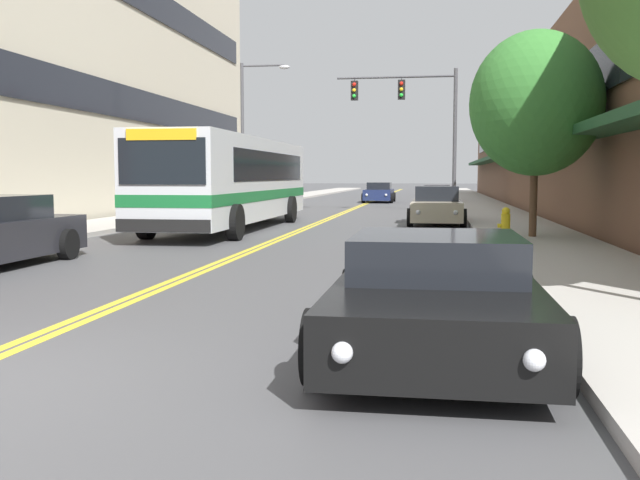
# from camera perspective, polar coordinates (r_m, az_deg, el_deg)

# --- Properties ---
(ground_plane) EXTENTS (240.00, 240.00, 0.00)m
(ground_plane) POSITION_cam_1_polar(r_m,az_deg,el_deg) (42.57, 3.35, 2.78)
(ground_plane) COLOR #4C4C4F
(sidewalk_left) EXTENTS (2.96, 106.00, 0.14)m
(sidewalk_left) POSITION_cam_1_polar(r_m,az_deg,el_deg) (43.83, -5.78, 2.92)
(sidewalk_left) COLOR #B2ADA5
(sidewalk_left) RESTS_ON ground_plane
(sidewalk_right) EXTENTS (2.96, 106.00, 0.14)m
(sidewalk_right) POSITION_cam_1_polar(r_m,az_deg,el_deg) (42.44, 12.78, 2.75)
(sidewalk_right) COLOR #B2ADA5
(sidewalk_right) RESTS_ON ground_plane
(centre_line) EXTENTS (0.34, 106.00, 0.01)m
(centre_line) POSITION_cam_1_polar(r_m,az_deg,el_deg) (42.57, 3.35, 2.79)
(centre_line) COLOR yellow
(centre_line) RESTS_ON ground_plane
(storefront_row_right) EXTENTS (9.10, 68.00, 7.55)m
(storefront_row_right) POSITION_cam_1_polar(r_m,az_deg,el_deg) (43.19, 20.52, 7.50)
(storefront_row_right) COLOR brown
(storefront_row_right) RESTS_ON ground_plane
(city_bus) EXTENTS (2.86, 12.48, 2.96)m
(city_bus) POSITION_cam_1_polar(r_m,az_deg,el_deg) (24.05, -6.95, 4.93)
(city_bus) COLOR silver
(city_bus) RESTS_ON ground_plane
(car_beige_parked_left_mid) EXTENTS (2.00, 4.82, 1.37)m
(car_beige_parked_left_mid) POSITION_cam_1_polar(r_m,az_deg,el_deg) (34.95, -5.28, 3.28)
(car_beige_parked_left_mid) COLOR #BCAD89
(car_beige_parked_left_mid) RESTS_ON ground_plane
(car_black_parked_right_foreground) EXTENTS (2.19, 4.31, 1.18)m
(car_black_parked_right_foreground) POSITION_cam_1_polar(r_m,az_deg,el_deg) (7.26, 9.26, -4.50)
(car_black_parked_right_foreground) COLOR black
(car_black_parked_right_foreground) RESTS_ON ground_plane
(car_champagne_parked_right_mid) EXTENTS (2.03, 4.51, 1.39)m
(car_champagne_parked_right_mid) POSITION_cam_1_polar(r_m,az_deg,el_deg) (26.33, 9.32, 2.64)
(car_champagne_parked_right_mid) COLOR beige
(car_champagne_parked_right_mid) RESTS_ON ground_plane
(car_red_parked_right_far) EXTENTS (2.16, 4.90, 1.18)m
(car_red_parked_right_far) POSITION_cam_1_polar(r_m,az_deg,el_deg) (46.25, 9.32, 3.60)
(car_red_parked_right_far) COLOR maroon
(car_red_parked_right_far) RESTS_ON ground_plane
(car_navy_moving_lead) EXTENTS (2.03, 4.57, 1.32)m
(car_navy_moving_lead) POSITION_cam_1_polar(r_m,az_deg,el_deg) (47.70, 4.75, 3.77)
(car_navy_moving_lead) COLOR #19234C
(car_navy_moving_lead) RESTS_ON ground_plane
(traffic_signal_mast) EXTENTS (5.74, 0.38, 6.81)m
(traffic_signal_mast) POSITION_cam_1_polar(r_m,az_deg,el_deg) (34.86, 7.61, 10.17)
(traffic_signal_mast) COLOR #47474C
(traffic_signal_mast) RESTS_ON ground_plane
(street_lamp_left_far) EXTENTS (2.53, 0.28, 7.36)m
(street_lamp_left_far) POSITION_cam_1_polar(r_m,az_deg,el_deg) (36.34, -5.65, 9.37)
(street_lamp_left_far) COLOR #47474C
(street_lamp_left_far) RESTS_ON ground_plane
(street_tree_right_mid) EXTENTS (3.49, 3.49, 5.46)m
(street_tree_right_mid) POSITION_cam_1_polar(r_m,az_deg,el_deg) (20.07, 16.89, 10.40)
(street_tree_right_mid) COLOR brown
(street_tree_right_mid) RESTS_ON sidewalk_right
(fire_hydrant) EXTENTS (0.29, 0.21, 0.89)m
(fire_hydrant) POSITION_cam_1_polar(r_m,az_deg,el_deg) (17.34, 14.62, 1.08)
(fire_hydrant) COLOR yellow
(fire_hydrant) RESTS_ON sidewalk_right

